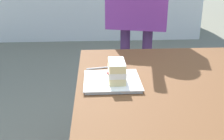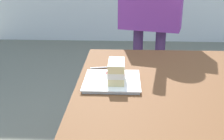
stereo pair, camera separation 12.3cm
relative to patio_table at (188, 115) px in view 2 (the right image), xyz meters
The scene contains 4 objects.
patio_table is the anchor object (origin of this frame).
dessert_plate 0.35m from the patio_table, 75.27° to the left, with size 0.24×0.24×0.02m.
cake_slice 0.35m from the patio_table, 76.69° to the left, with size 0.13×0.08×0.09m.
dessert_fork 0.45m from the patio_table, 51.66° to the left, with size 0.05×0.17×0.01m.
Camera 2 is at (-1.07, 0.27, 1.23)m, focal length 45.97 mm.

